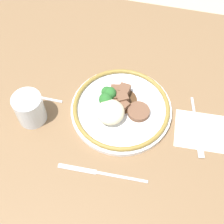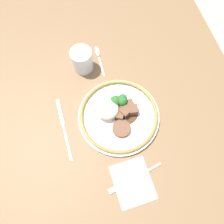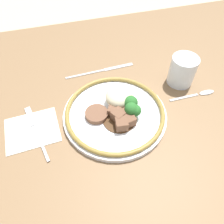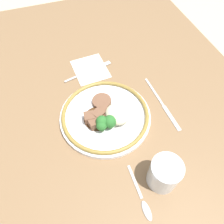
{
  "view_description": "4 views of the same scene",
  "coord_description": "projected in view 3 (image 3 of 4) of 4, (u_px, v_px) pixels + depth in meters",
  "views": [
    {
      "loc": [
        -0.12,
        0.44,
        0.79
      ],
      "look_at": [
        -0.02,
        -0.0,
        0.07
      ],
      "focal_mm": 50.0,
      "sensor_mm": 36.0,
      "label": 1
    },
    {
      "loc": [
        -0.29,
        0.06,
        0.76
      ],
      "look_at": [
        -0.02,
        -0.01,
        0.07
      ],
      "focal_mm": 35.0,
      "sensor_mm": 36.0,
      "label": 2
    },
    {
      "loc": [
        -0.15,
        -0.38,
        0.52
      ],
      "look_at": [
        -0.05,
        -0.04,
        0.08
      ],
      "focal_mm": 35.0,
      "sensor_mm": 36.0,
      "label": 3
    },
    {
      "loc": [
        0.33,
        -0.13,
        0.62
      ],
      "look_at": [
        -0.03,
        -0.01,
        0.07
      ],
      "focal_mm": 35.0,
      "sensor_mm": 36.0,
      "label": 4
    }
  ],
  "objects": [
    {
      "name": "fork",
      "position": [
        35.0,
        127.0,
        0.58
      ],
      "size": [
        0.05,
        0.19,
        0.0
      ],
      "rotation": [
        0.0,
        0.0,
        1.8
      ],
      "color": "#B7B7BC",
      "rests_on": "napkin"
    },
    {
      "name": "plate",
      "position": [
        116.0,
        111.0,
        0.59
      ],
      "size": [
        0.28,
        0.28,
        0.06
      ],
      "color": "white",
      "rests_on": "dining_table"
    },
    {
      "name": "ground_plane",
      "position": [
        124.0,
        115.0,
        0.66
      ],
      "size": [
        8.0,
        8.0,
        0.0
      ],
      "primitive_type": "plane",
      "color": "tan"
    },
    {
      "name": "juice_glass",
      "position": [
        182.0,
        72.0,
        0.66
      ],
      "size": [
        0.08,
        0.08,
        0.09
      ],
      "color": "yellow",
      "rests_on": "dining_table"
    },
    {
      "name": "spoon",
      "position": [
        201.0,
        94.0,
        0.66
      ],
      "size": [
        0.15,
        0.02,
        0.01
      ],
      "rotation": [
        0.0,
        0.0,
        -0.0
      ],
      "color": "#B7B7BC",
      "rests_on": "dining_table"
    },
    {
      "name": "knife",
      "position": [
        103.0,
        70.0,
        0.73
      ],
      "size": [
        0.23,
        0.02,
        0.0
      ],
      "rotation": [
        0.0,
        0.0,
        0.04
      ],
      "color": "#B7B7BC",
      "rests_on": "dining_table"
    },
    {
      "name": "dining_table",
      "position": [
        124.0,
        111.0,
        0.65
      ],
      "size": [
        1.55,
        1.0,
        0.04
      ],
      "color": "brown",
      "rests_on": "ground"
    },
    {
      "name": "napkin",
      "position": [
        32.0,
        130.0,
        0.58
      ],
      "size": [
        0.14,
        0.12,
        0.0
      ],
      "color": "silver",
      "rests_on": "dining_table"
    }
  ]
}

